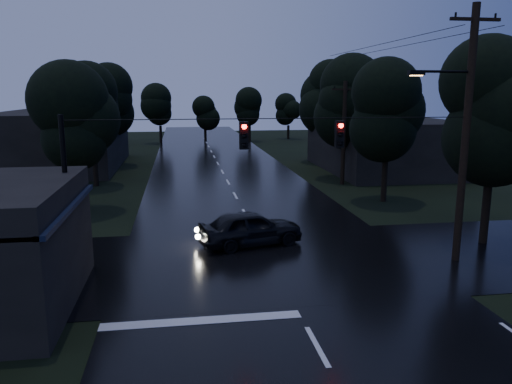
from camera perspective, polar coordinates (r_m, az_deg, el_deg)
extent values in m
cube|color=black|center=(37.75, -3.22, 1.10)|extent=(12.00, 120.00, 0.02)
cube|color=black|center=(20.44, 1.68, -7.91)|extent=(60.00, 9.00, 0.02)
cube|color=black|center=(16.73, -20.56, -1.63)|extent=(0.30, 7.00, 0.15)
cylinder|color=black|center=(14.48, -23.27, -10.90)|extent=(0.10, 0.10, 3.00)
cylinder|color=black|center=(20.03, -19.06, -4.46)|extent=(0.10, 0.10, 3.00)
cube|color=#F1BC60|center=(15.50, -21.67, -5.40)|extent=(0.06, 1.60, 0.50)
cube|color=#F1BC60|center=(18.05, -19.80, -2.95)|extent=(0.06, 1.20, 0.50)
cube|color=black|center=(44.78, 14.43, 5.23)|extent=(10.00, 14.00, 4.40)
cube|color=black|center=(48.32, -21.30, 5.60)|extent=(10.00, 16.00, 5.00)
cylinder|color=black|center=(21.14, 22.82, 5.74)|extent=(0.30, 0.30, 10.00)
cube|color=black|center=(21.23, 23.78, 17.63)|extent=(2.00, 0.12, 0.12)
cylinder|color=black|center=(20.52, 20.69, 12.76)|extent=(2.20, 0.10, 0.10)
cube|color=black|center=(20.02, 17.86, 12.85)|extent=(0.60, 0.25, 0.18)
cube|color=#FFB266|center=(20.01, 17.84, 12.56)|extent=(0.45, 0.18, 0.03)
cylinder|color=black|center=(37.03, 10.00, 6.60)|extent=(0.30, 0.30, 7.50)
cube|color=black|center=(36.90, 10.17, 11.47)|extent=(2.00, 0.12, 0.12)
cylinder|color=black|center=(18.79, -20.79, -0.90)|extent=(0.18, 0.18, 6.00)
cylinder|color=black|center=(18.33, 2.35, 8.39)|extent=(15.00, 0.03, 0.03)
cube|color=black|center=(18.18, -1.40, 6.48)|extent=(0.32, 0.25, 1.00)
sphere|color=#FF0C07|center=(18.03, -1.34, 6.43)|extent=(0.18, 0.18, 0.18)
cube|color=black|center=(18.98, 9.52, 6.53)|extent=(0.32, 0.25, 1.00)
sphere|color=#FF0C07|center=(18.83, 9.66, 6.49)|extent=(0.18, 0.18, 0.18)
cylinder|color=black|center=(24.69, 24.75, -2.19)|extent=(0.36, 0.36, 2.80)
sphere|color=black|center=(24.18, 25.42, 5.66)|extent=(4.48, 4.48, 4.48)
sphere|color=black|center=(24.11, 25.67, 8.50)|extent=(4.48, 4.48, 4.48)
sphere|color=black|center=(24.10, 25.92, 11.34)|extent=(4.48, 4.48, 4.48)
cylinder|color=black|center=(30.00, -19.09, 0.16)|extent=(0.36, 0.36, 2.45)
sphere|color=black|center=(29.60, -19.46, 5.81)|extent=(3.92, 3.92, 3.92)
sphere|color=black|center=(29.53, -19.60, 7.84)|extent=(3.92, 3.92, 3.92)
sphere|color=black|center=(29.49, -19.74, 9.87)|extent=(3.92, 3.92, 3.92)
cylinder|color=black|center=(37.86, -17.88, 2.60)|extent=(0.36, 0.36, 2.62)
sphere|color=black|center=(37.54, -18.17, 7.41)|extent=(4.20, 4.20, 4.20)
sphere|color=black|center=(37.49, -18.28, 9.13)|extent=(4.20, 4.20, 4.20)
sphere|color=black|center=(37.47, -18.39, 10.84)|extent=(4.20, 4.20, 4.20)
cylinder|color=black|center=(47.75, -16.74, 4.51)|extent=(0.36, 0.36, 2.80)
sphere|color=black|center=(47.48, -16.98, 8.58)|extent=(4.48, 4.48, 4.48)
sphere|color=black|center=(47.45, -17.06, 10.03)|extent=(4.48, 4.48, 4.48)
sphere|color=black|center=(47.45, -17.15, 11.47)|extent=(4.48, 4.48, 4.48)
cylinder|color=black|center=(32.02, 14.44, 1.26)|extent=(0.36, 0.36, 2.62)
sphere|color=black|center=(31.63, 14.73, 6.96)|extent=(4.20, 4.20, 4.20)
sphere|color=black|center=(31.57, 14.83, 8.99)|extent=(4.20, 4.20, 4.20)
sphere|color=black|center=(31.55, 14.94, 11.03)|extent=(4.20, 4.20, 4.20)
cylinder|color=black|center=(39.58, 10.75, 3.45)|extent=(0.36, 0.36, 2.80)
sphere|color=black|center=(39.27, 10.94, 8.37)|extent=(4.48, 4.48, 4.48)
sphere|color=black|center=(39.23, 11.00, 10.12)|extent=(4.48, 4.48, 4.48)
sphere|color=black|center=(39.22, 11.07, 11.87)|extent=(4.48, 4.48, 4.48)
cylinder|color=black|center=(49.21, 7.57, 5.19)|extent=(0.36, 0.36, 2.97)
sphere|color=black|center=(48.95, 7.68, 9.39)|extent=(4.76, 4.76, 4.76)
sphere|color=black|center=(48.92, 7.72, 10.89)|extent=(4.76, 4.76, 4.76)
sphere|color=black|center=(48.93, 7.76, 12.38)|extent=(4.76, 4.76, 4.76)
imported|color=black|center=(22.29, -0.63, -4.12)|extent=(4.97, 2.96, 1.59)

